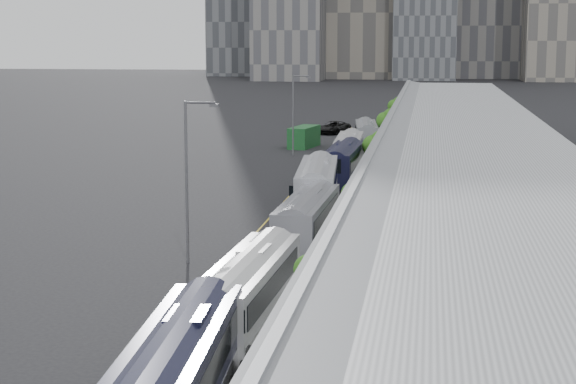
% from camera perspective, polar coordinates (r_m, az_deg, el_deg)
% --- Properties ---
extents(sidewalk, '(10.00, 170.00, 0.12)m').
position_cam_1_polar(sidewalk, '(65.54, 7.22, -2.59)').
color(sidewalk, gray).
rests_on(sidewalk, ground).
extents(lane_line, '(0.12, 160.00, 0.02)m').
position_cam_1_polar(lane_line, '(66.57, -1.86, -2.38)').
color(lane_line, gold).
rests_on(lane_line, ground).
extents(depot, '(12.45, 160.40, 7.20)m').
position_cam_1_polar(depot, '(64.98, 10.80, 0.32)').
color(depot, gray).
rests_on(depot, ground).
extents(bus_2, '(3.03, 12.72, 3.69)m').
position_cam_1_polar(bus_2, '(43.64, -2.36, -6.44)').
color(bus_2, silver).
rests_on(bus_2, ground).
extents(bus_3, '(2.88, 12.45, 3.62)m').
position_cam_1_polar(bus_3, '(60.75, 1.17, -2.03)').
color(bus_3, gray).
rests_on(bus_3, ground).
extents(bus_4, '(3.81, 13.94, 4.03)m').
position_cam_1_polar(bus_4, '(73.16, 1.75, 0.00)').
color(bus_4, '#B2B3BD').
rests_on(bus_4, ground).
extents(bus_5, '(2.97, 12.96, 3.77)m').
position_cam_1_polar(bus_5, '(87.61, 3.29, 1.43)').
color(bus_5, black).
rests_on(bus_5, ground).
extents(bus_6, '(2.89, 12.44, 3.61)m').
position_cam_1_polar(bus_6, '(98.80, 3.63, 2.25)').
color(bus_6, silver).
rests_on(bus_6, ground).
extents(bus_7, '(3.57, 12.24, 3.53)m').
position_cam_1_polar(bus_7, '(115.50, 4.66, 3.21)').
color(bus_7, gray).
rests_on(bus_7, ground).
extents(tree_1, '(1.68, 1.68, 4.70)m').
position_cam_1_polar(tree_1, '(39.33, 2.03, -4.78)').
color(tree_1, black).
rests_on(tree_1, ground).
extents(tree_2, '(2.09, 2.09, 4.10)m').
position_cam_1_polar(tree_2, '(63.76, 4.33, -0.15)').
color(tree_2, black).
rests_on(tree_2, ground).
extents(tree_3, '(2.74, 2.74, 4.65)m').
position_cam_1_polar(tree_3, '(91.21, 5.38, 2.77)').
color(tree_3, black).
rests_on(tree_3, ground).
extents(tree_4, '(2.59, 2.59, 5.13)m').
position_cam_1_polar(tree_4, '(112.96, 6.01, 4.25)').
color(tree_4, black).
rests_on(tree_4, ground).
extents(tree_5, '(2.50, 2.50, 4.90)m').
position_cam_1_polar(tree_5, '(139.69, 6.51, 5.08)').
color(tree_5, black).
rests_on(tree_5, ground).
extents(street_lamp_near, '(2.04, 0.22, 9.66)m').
position_cam_1_polar(street_lamp_near, '(56.87, -5.87, 1.25)').
color(street_lamp_near, '#59595E').
rests_on(street_lamp_near, ground).
extents(street_lamp_far, '(2.04, 0.22, 9.19)m').
position_cam_1_polar(street_lamp_far, '(109.15, 0.40, 4.90)').
color(street_lamp_far, '#59595E').
rests_on(street_lamp_far, ground).
extents(shipping_container, '(3.40, 6.85, 2.56)m').
position_cam_1_polar(shipping_container, '(118.41, 0.96, 3.28)').
color(shipping_container, '#164921').
rests_on(shipping_container, ground).
extents(suv, '(4.90, 6.90, 1.75)m').
position_cam_1_polar(suv, '(135.74, 2.72, 3.84)').
color(suv, black).
rests_on(suv, ground).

